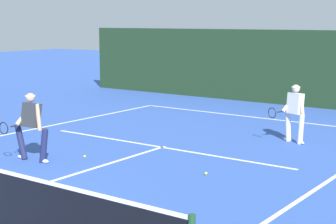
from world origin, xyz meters
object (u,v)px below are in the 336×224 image
player_far (295,111)px  tennis_ball_extra (85,156)px  player_near (31,124)px  tennis_ball (206,173)px

player_far → tennis_ball_extra: 5.80m
player_near → tennis_ball_extra: 1.51m
player_far → tennis_ball: player_far is taller
player_far → tennis_ball_extra: bearing=71.9°
player_far → tennis_ball: (-0.24, -4.14, -0.84)m
player_near → tennis_ball: size_ratio=24.81×
tennis_ball → tennis_ball_extra: 3.23m
player_far → tennis_ball_extra: (-3.44, -4.59, -0.84)m
player_near → tennis_ball: 4.32m
tennis_ball_extra → player_near: bearing=-130.0°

